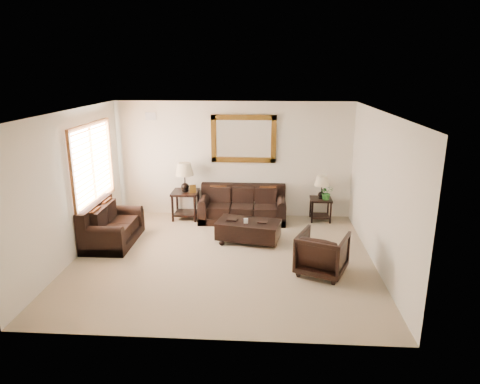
# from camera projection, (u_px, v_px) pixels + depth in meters

# --- Properties ---
(room) EXTENTS (5.51, 5.01, 2.71)m
(room) POSITION_uv_depth(u_px,v_px,m) (222.00, 188.00, 7.60)
(room) COLOR gray
(room) RESTS_ON ground
(window) EXTENTS (0.07, 1.96, 1.66)m
(window) POSITION_uv_depth(u_px,v_px,m) (93.00, 165.00, 8.57)
(window) COLOR white
(window) RESTS_ON room
(mirror) EXTENTS (1.50, 0.06, 1.10)m
(mirror) POSITION_uv_depth(u_px,v_px,m) (244.00, 139.00, 9.81)
(mirror) COLOR #452F0D
(mirror) RESTS_ON room
(air_vent) EXTENTS (0.25, 0.02, 0.18)m
(air_vent) POSITION_uv_depth(u_px,v_px,m) (151.00, 116.00, 9.82)
(air_vent) COLOR #999999
(air_vent) RESTS_ON room
(sofa) EXTENTS (1.97, 0.85, 0.81)m
(sofa) POSITION_uv_depth(u_px,v_px,m) (243.00, 208.00, 9.90)
(sofa) COLOR black
(sofa) RESTS_ON room
(loveseat) EXTENTS (0.87, 1.47, 0.83)m
(loveseat) POSITION_uv_depth(u_px,v_px,m) (110.00, 228.00, 8.61)
(loveseat) COLOR black
(loveseat) RESTS_ON room
(end_table_left) EXTENTS (0.61, 0.61, 1.33)m
(end_table_left) POSITION_uv_depth(u_px,v_px,m) (185.00, 183.00, 9.87)
(end_table_left) COLOR black
(end_table_left) RESTS_ON room
(end_table_right) EXTENTS (0.49, 0.49, 1.07)m
(end_table_right) POSITION_uv_depth(u_px,v_px,m) (321.00, 191.00, 9.78)
(end_table_right) COLOR black
(end_table_right) RESTS_ON room
(coffee_table) EXTENTS (1.38, 0.93, 0.54)m
(coffee_table) POSITION_uv_depth(u_px,v_px,m) (248.00, 229.00, 8.68)
(coffee_table) COLOR black
(coffee_table) RESTS_ON room
(armchair) EXTENTS (1.00, 0.98, 0.80)m
(armchair) POSITION_uv_depth(u_px,v_px,m) (322.00, 251.00, 7.29)
(armchair) COLOR black
(armchair) RESTS_ON floor
(potted_plant) EXTENTS (0.39, 0.41, 0.26)m
(potted_plant) POSITION_uv_depth(u_px,v_px,m) (326.00, 194.00, 9.70)
(potted_plant) COLOR #20571D
(potted_plant) RESTS_ON end_table_right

